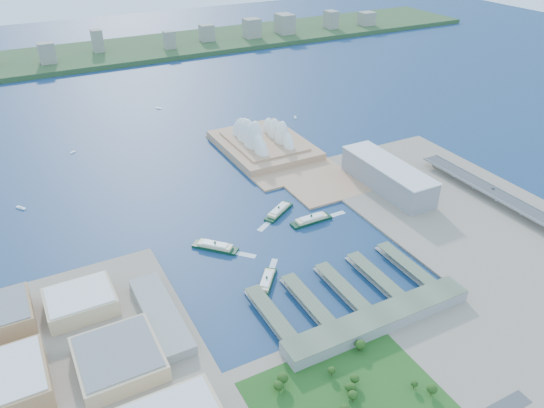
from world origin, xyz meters
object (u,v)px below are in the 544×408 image
ferry_b (279,210)px  car_c (493,189)px  toaster_building (387,176)px  ferry_c (267,280)px  opera_house (264,131)px  ferry_a (215,245)px  ferry_d (311,218)px

ferry_b → car_c: 291.24m
toaster_building → car_c: toaster_building is taller
toaster_building → ferry_c: size_ratio=3.18×
toaster_building → ferry_b: size_ratio=2.94×
opera_house → toaster_building: bearing=-65.8°
opera_house → ferry_a: 285.68m
toaster_building → ferry_b: (-163.80, 13.31, -15.51)m
toaster_building → ferry_c: bearing=-156.3°
toaster_building → opera_house: bearing=114.2°
opera_house → ferry_a: (-177.38, -222.32, -26.88)m
car_c → ferry_c: bearing=3.1°
ferry_b → ferry_c: 144.52m
ferry_a → car_c: car_c is taller
ferry_a → car_c: 382.23m
opera_house → ferry_c: opera_house is taller
ferry_a → ferry_b: size_ratio=1.03×
car_c → ferry_d: bearing=-14.4°
ferry_a → car_c: (376.38, -65.79, 10.42)m
ferry_a → ferry_b: ferry_a is taller
opera_house → ferry_d: bearing=-102.0°
toaster_building → ferry_b: bearing=175.4°
ferry_a → ferry_d: 129.58m
ferry_c → toaster_building: bearing=-116.9°
toaster_building → ferry_a: bearing=-175.2°
ferry_d → car_c: 255.08m
ferry_b → ferry_d: bearing=2.4°
ferry_c → opera_house: bearing=-77.2°
ferry_c → car_c: 353.37m
ferry_b → ferry_d: size_ratio=0.96×
toaster_building → ferry_a: size_ratio=2.86×
ferry_a → ferry_d: size_ratio=0.98×
car_c → ferry_a: bearing=-9.9°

